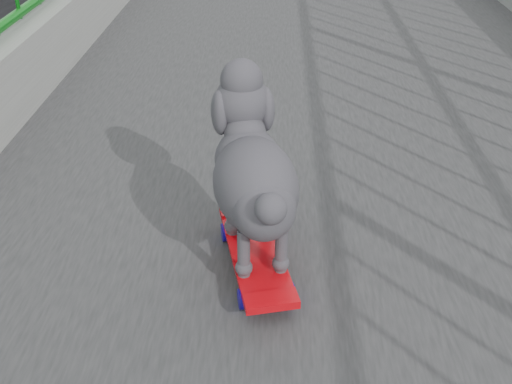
{
  "coord_description": "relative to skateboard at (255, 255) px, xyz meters",
  "views": [
    {
      "loc": [
        -0.27,
        0.12,
        8.06
      ],
      "look_at": [
        -0.31,
        1.48,
        7.22
      ],
      "focal_mm": 42.0,
      "sensor_mm": 36.0,
      "label": 1
    }
  ],
  "objects": [
    {
      "name": "poodle",
      "position": [
        -0.01,
        0.03,
        0.25
      ],
      "size": [
        0.29,
        0.51,
        0.43
      ],
      "rotation": [
        0.0,
        0.0,
        0.23
      ],
      "color": "#302E34",
      "rests_on": "skateboard"
    },
    {
      "name": "skateboard",
      "position": [
        0.0,
        0.0,
        0.0
      ],
      "size": [
        0.24,
        0.48,
        0.06
      ],
      "rotation": [
        0.0,
        0.0,
        0.23
      ],
      "color": "red",
      "rests_on": "footbridge"
    }
  ]
}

